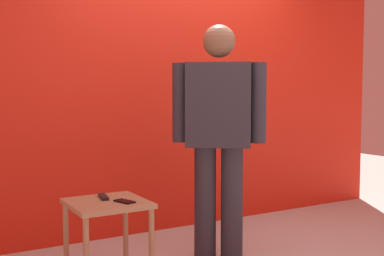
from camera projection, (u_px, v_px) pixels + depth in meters
name	position (u px, v px, depth m)	size (l,w,h in m)	color
back_wall_red	(182.00, 56.00, 4.54)	(4.84, 0.12, 3.24)	red
standing_person	(219.00, 131.00, 3.56)	(0.62, 0.51, 1.76)	#2D2D38
side_table	(107.00, 215.00, 3.13)	(0.49, 0.49, 0.57)	tan
cell_phone	(125.00, 201.00, 3.09)	(0.07, 0.14, 0.01)	black
tv_remote	(103.00, 197.00, 3.20)	(0.04, 0.17, 0.02)	black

